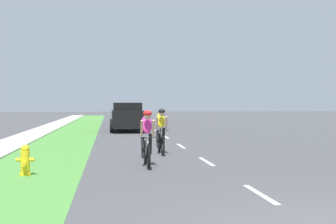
% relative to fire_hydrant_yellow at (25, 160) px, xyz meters
% --- Properties ---
extents(ground_plane, '(120.00, 120.00, 0.00)m').
position_rel_fire_hydrant_yellow_xyz_m(ground_plane, '(4.97, 14.18, -0.37)').
color(ground_plane, '#424244').
extents(grass_verge, '(2.75, 70.00, 0.01)m').
position_rel_fire_hydrant_yellow_xyz_m(grass_verge, '(0.00, 14.18, -0.37)').
color(grass_verge, '#478438').
rests_on(grass_verge, ground_plane).
extents(sidewalk_concrete, '(1.63, 70.00, 0.10)m').
position_rel_fire_hydrant_yellow_xyz_m(sidewalk_concrete, '(-2.19, 14.18, -0.37)').
color(sidewalk_concrete, '#B2ADA3').
rests_on(sidewalk_concrete, ground_plane).
extents(lane_markings_center, '(0.12, 53.13, 0.01)m').
position_rel_fire_hydrant_yellow_xyz_m(lane_markings_center, '(4.97, 18.18, -0.37)').
color(lane_markings_center, white).
rests_on(lane_markings_center, ground_plane).
extents(fire_hydrant_yellow, '(0.44, 0.38, 0.76)m').
position_rel_fire_hydrant_yellow_xyz_m(fire_hydrant_yellow, '(0.00, 0.00, 0.00)').
color(fire_hydrant_yellow, yellow).
rests_on(fire_hydrant_yellow, ground_plane).
extents(cyclist_lead, '(0.42, 1.72, 1.58)m').
position_rel_fire_hydrant_yellow_xyz_m(cyclist_lead, '(3.09, 1.10, 0.44)').
color(cyclist_lead, black).
rests_on(cyclist_lead, ground_plane).
extents(cyclist_trailing, '(0.42, 1.72, 1.58)m').
position_rel_fire_hydrant_yellow_xyz_m(cyclist_trailing, '(3.83, 3.93, 0.44)').
color(cyclist_trailing, black).
rests_on(cyclist_trailing, ground_plane).
extents(suv_black, '(2.15, 4.70, 1.79)m').
position_rel_fire_hydrant_yellow_xyz_m(suv_black, '(3.15, 16.07, 0.58)').
color(suv_black, black).
rests_on(suv_black, ground_plane).
extents(sedan_maroon, '(1.98, 4.30, 1.52)m').
position_rel_fire_hydrant_yellow_xyz_m(sedan_maroon, '(3.35, 25.65, 0.40)').
color(sedan_maroon, maroon).
rests_on(sedan_maroon, ground_plane).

